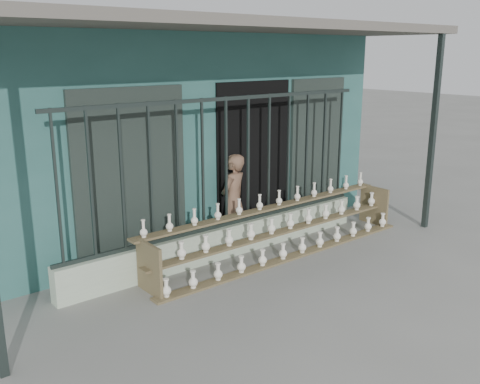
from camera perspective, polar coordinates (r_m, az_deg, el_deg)
ground at (r=6.80m, az=5.40°, el=-9.87°), size 60.00×60.00×0.00m
workshop_building at (r=9.73m, az=-12.16°, el=7.32°), size 7.40×6.60×3.21m
parapet_wall at (r=7.62m, az=-1.43°, el=-5.19°), size 5.00×0.20×0.45m
security_fence at (r=7.31m, az=-1.48°, el=3.11°), size 5.00×0.04×1.80m
shelf_rack at (r=7.69m, az=4.45°, el=-3.97°), size 4.50×0.68×0.85m
elderly_woman at (r=7.89m, az=-0.71°, el=-0.91°), size 0.59×0.49×1.39m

